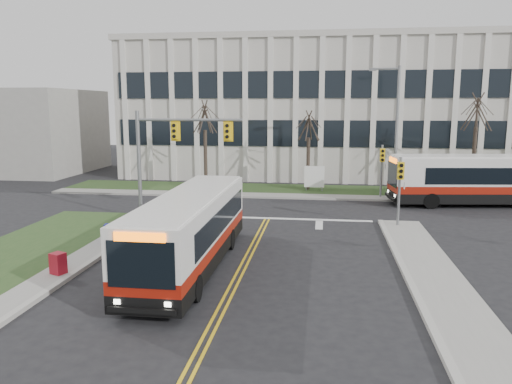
% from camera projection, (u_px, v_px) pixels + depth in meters
% --- Properties ---
extents(ground, '(120.00, 120.00, 0.00)m').
position_uv_depth(ground, '(246.00, 261.00, 21.05)').
color(ground, black).
rests_on(ground, ground).
extents(sidewalk_west, '(1.20, 26.00, 0.14)m').
position_uv_depth(sidewalk_west, '(22.00, 295.00, 17.08)').
color(sidewalk_west, '#9E9B93').
rests_on(sidewalk_west, ground).
extents(sidewalk_east, '(2.00, 26.00, 0.14)m').
position_uv_depth(sidewalk_east, '(464.00, 319.00, 15.16)').
color(sidewalk_east, '#9E9B93').
rests_on(sidewalk_east, ground).
extents(sidewalk_cross, '(44.00, 1.60, 0.14)m').
position_uv_depth(sidewalk_cross, '(349.00, 198.00, 35.21)').
color(sidewalk_cross, '#9E9B93').
rests_on(sidewalk_cross, ground).
extents(building_lawn, '(44.00, 5.00, 0.12)m').
position_uv_depth(building_lawn, '(347.00, 191.00, 37.95)').
color(building_lawn, '#28451D').
rests_on(building_lawn, ground).
extents(office_building, '(40.00, 16.00, 12.00)m').
position_uv_depth(office_building, '(344.00, 111.00, 48.65)').
color(office_building, beige).
rests_on(office_building, ground).
extents(building_annex, '(12.00, 12.00, 8.00)m').
position_uv_depth(building_annex, '(26.00, 131.00, 49.19)').
color(building_annex, '#9E9B93').
rests_on(building_annex, ground).
extents(mast_arm_signal, '(6.11, 0.38, 6.20)m').
position_uv_depth(mast_arm_signal, '(167.00, 146.00, 28.06)').
color(mast_arm_signal, slate).
rests_on(mast_arm_signal, ground).
extents(signal_pole_near, '(0.34, 0.39, 3.80)m').
position_uv_depth(signal_pole_near, '(400.00, 182.00, 26.40)').
color(signal_pole_near, slate).
rests_on(signal_pole_near, ground).
extents(signal_pole_far, '(0.34, 0.39, 3.80)m').
position_uv_depth(signal_pole_far, '(382.00, 164.00, 34.70)').
color(signal_pole_far, slate).
rests_on(signal_pole_far, ground).
extents(streetlight, '(2.15, 0.25, 9.20)m').
position_uv_depth(streetlight, '(394.00, 124.00, 34.92)').
color(streetlight, slate).
rests_on(streetlight, ground).
extents(directory_sign, '(1.50, 0.12, 2.00)m').
position_uv_depth(directory_sign, '(314.00, 177.00, 37.60)').
color(directory_sign, slate).
rests_on(directory_sign, ground).
extents(tree_left, '(1.80, 1.80, 7.70)m').
position_uv_depth(tree_left, '(205.00, 118.00, 38.48)').
color(tree_left, '#42352B').
rests_on(tree_left, ground).
extents(tree_mid, '(1.80, 1.80, 6.82)m').
position_uv_depth(tree_mid, '(309.00, 127.00, 37.72)').
color(tree_mid, '#42352B').
rests_on(tree_mid, ground).
extents(tree_right, '(1.80, 1.80, 8.25)m').
position_uv_depth(tree_right, '(477.00, 114.00, 35.76)').
color(tree_right, '#42352B').
rests_on(tree_right, ground).
extents(bus_main, '(2.40, 11.05, 2.95)m').
position_uv_depth(bus_main, '(191.00, 232.00, 20.02)').
color(bus_main, silver).
rests_on(bus_main, ground).
extents(bus_cross, '(12.30, 4.10, 3.22)m').
position_uv_depth(bus_cross, '(485.00, 181.00, 32.63)').
color(bus_cross, silver).
rests_on(bus_cross, ground).
extents(newspaper_box_blue, '(0.58, 0.54, 0.95)m').
position_uv_depth(newspaper_box_blue, '(110.00, 234.00, 23.64)').
color(newspaper_box_blue, navy).
rests_on(newspaper_box_blue, ground).
extents(newspaper_box_red, '(0.63, 0.60, 0.95)m').
position_uv_depth(newspaper_box_red, '(58.00, 265.00, 19.02)').
color(newspaper_box_red, '#AB1625').
rests_on(newspaper_box_red, ground).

